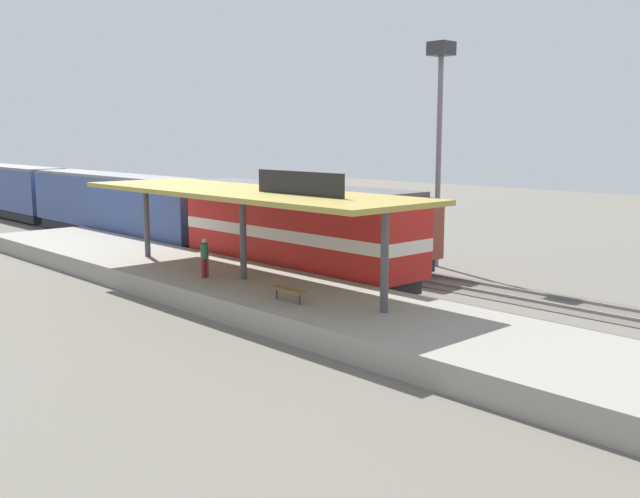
{
  "coord_description": "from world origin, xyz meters",
  "views": [
    {
      "loc": [
        -22.84,
        -24.31,
        6.95
      ],
      "look_at": [
        -1.38,
        -1.31,
        2.0
      ],
      "focal_mm": 40.64,
      "sensor_mm": 36.0,
      "label": 1
    }
  ],
  "objects_px": {
    "light_mast": "(440,107)",
    "person_waiting": "(205,256)",
    "freight_car": "(340,228)",
    "platform_bench": "(288,290)",
    "passenger_carriage_front": "(118,206)",
    "passenger_carriage_rear": "(3,189)",
    "locomotive": "(296,230)"
  },
  "relations": [
    {
      "from": "light_mast",
      "to": "person_waiting",
      "type": "height_order",
      "value": "light_mast"
    },
    {
      "from": "freight_car",
      "to": "light_mast",
      "type": "relative_size",
      "value": 1.03
    },
    {
      "from": "platform_bench",
      "to": "passenger_carriage_front",
      "type": "relative_size",
      "value": 0.08
    },
    {
      "from": "platform_bench",
      "to": "person_waiting",
      "type": "distance_m",
      "value": 5.97
    },
    {
      "from": "platform_bench",
      "to": "passenger_carriage_rear",
      "type": "relative_size",
      "value": 0.08
    },
    {
      "from": "passenger_carriage_rear",
      "to": "freight_car",
      "type": "distance_m",
      "value": 37.44
    },
    {
      "from": "person_waiting",
      "to": "passenger_carriage_front",
      "type": "bearing_deg",
      "value": 73.1
    },
    {
      "from": "passenger_carriage_front",
      "to": "passenger_carriage_rear",
      "type": "xyz_separation_m",
      "value": [
        0.0,
        20.8,
        0.0
      ]
    },
    {
      "from": "platform_bench",
      "to": "person_waiting",
      "type": "bearing_deg",
      "value": 86.33
    },
    {
      "from": "passenger_carriage_rear",
      "to": "freight_car",
      "type": "height_order",
      "value": "passenger_carriage_rear"
    },
    {
      "from": "platform_bench",
      "to": "passenger_carriage_rear",
      "type": "bearing_deg",
      "value": 82.44
    },
    {
      "from": "platform_bench",
      "to": "person_waiting",
      "type": "xyz_separation_m",
      "value": [
        0.38,
        5.94,
        0.51
      ]
    },
    {
      "from": "person_waiting",
      "to": "platform_bench",
      "type": "bearing_deg",
      "value": -93.67
    },
    {
      "from": "freight_car",
      "to": "light_mast",
      "type": "distance_m",
      "value": 8.29
    },
    {
      "from": "platform_bench",
      "to": "light_mast",
      "type": "xyz_separation_m",
      "value": [
        13.8,
        3.94,
        7.05
      ]
    },
    {
      "from": "freight_car",
      "to": "person_waiting",
      "type": "relative_size",
      "value": 7.02
    },
    {
      "from": "passenger_carriage_rear",
      "to": "freight_car",
      "type": "relative_size",
      "value": 1.67
    },
    {
      "from": "light_mast",
      "to": "platform_bench",
      "type": "bearing_deg",
      "value": -164.08
    },
    {
      "from": "locomotive",
      "to": "person_waiting",
      "type": "bearing_deg",
      "value": -175.0
    },
    {
      "from": "passenger_carriage_front",
      "to": "light_mast",
      "type": "distance_m",
      "value": 22.75
    },
    {
      "from": "passenger_carriage_rear",
      "to": "person_waiting",
      "type": "bearing_deg",
      "value": -98.14
    },
    {
      "from": "platform_bench",
      "to": "person_waiting",
      "type": "height_order",
      "value": "person_waiting"
    },
    {
      "from": "locomotive",
      "to": "person_waiting",
      "type": "xyz_separation_m",
      "value": [
        -5.62,
        -0.49,
        -0.56
      ]
    },
    {
      "from": "passenger_carriage_rear",
      "to": "light_mast",
      "type": "height_order",
      "value": "light_mast"
    },
    {
      "from": "person_waiting",
      "to": "locomotive",
      "type": "bearing_deg",
      "value": 5.0
    },
    {
      "from": "light_mast",
      "to": "person_waiting",
      "type": "bearing_deg",
      "value": 171.52
    },
    {
      "from": "locomotive",
      "to": "freight_car",
      "type": "xyz_separation_m",
      "value": [
        4.6,
        1.65,
        -0.44
      ]
    },
    {
      "from": "passenger_carriage_front",
      "to": "person_waiting",
      "type": "xyz_separation_m",
      "value": [
        -5.62,
        -18.49,
        -0.46
      ]
    },
    {
      "from": "platform_bench",
      "to": "passenger_carriage_rear",
      "type": "distance_m",
      "value": 45.63
    },
    {
      "from": "locomotive",
      "to": "passenger_carriage_front",
      "type": "bearing_deg",
      "value": 90.0
    },
    {
      "from": "platform_bench",
      "to": "locomotive",
      "type": "bearing_deg",
      "value": 46.97
    },
    {
      "from": "passenger_carriage_front",
      "to": "person_waiting",
      "type": "bearing_deg",
      "value": -106.9
    }
  ]
}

